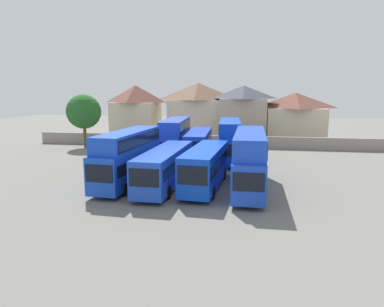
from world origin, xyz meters
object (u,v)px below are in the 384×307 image
at_px(bus_6, 199,143).
at_px(bus_7, 230,138).
at_px(house_terrace_left, 136,112).
at_px(house_terrace_far_right, 295,117).
at_px(tree_left_of_lot, 84,112).
at_px(bus_1, 128,155).
at_px(bus_3, 206,165).
at_px(bus_4, 250,158).
at_px(bus_5, 175,137).
at_px(house_terrace_right, 243,113).
at_px(bus_2, 165,165).
at_px(house_terrace_centre, 198,111).

distance_m(bus_6, bus_7, 3.93).
height_order(house_terrace_left, house_terrace_far_right, house_terrace_left).
distance_m(house_terrace_far_right, tree_left_of_lot, 34.22).
distance_m(bus_1, house_terrace_left, 32.30).
xyz_separation_m(bus_1, bus_3, (7.08, -0.09, -0.73)).
height_order(bus_4, bus_7, bus_4).
xyz_separation_m(bus_3, bus_5, (-5.43, 12.95, 0.78)).
xyz_separation_m(bus_6, house_terrace_right, (5.06, 17.62, 2.72)).
bearing_deg(bus_7, bus_5, -96.59).
bearing_deg(bus_2, bus_1, -92.58).
xyz_separation_m(bus_7, house_terrace_centre, (-6.72, 19.48, 2.22)).
relative_size(bus_1, bus_4, 0.94).
bearing_deg(bus_3, house_terrace_far_right, 164.42).
xyz_separation_m(bus_5, bus_6, (2.95, 0.03, -0.78)).
bearing_deg(bus_5, house_terrace_left, -151.83).
xyz_separation_m(bus_4, house_terrace_left, (-20.12, 30.94, 1.99)).
height_order(bus_1, bus_5, bus_5).
bearing_deg(house_terrace_centre, bus_2, -86.79).
bearing_deg(house_terrace_right, house_terrace_left, 178.89).
distance_m(bus_2, bus_7, 13.72).
bearing_deg(house_terrace_right, house_terrace_centre, 169.45).
distance_m(bus_3, house_terrace_far_right, 33.90).
bearing_deg(bus_4, house_terrace_right, -177.56).
relative_size(bus_4, house_terrace_right, 1.27).
distance_m(bus_6, tree_left_of_lot, 19.86).
bearing_deg(bus_4, house_terrace_centre, -163.89).
height_order(bus_1, house_terrace_right, house_terrace_right).
bearing_deg(house_terrace_left, bus_7, -46.07).
relative_size(bus_4, house_terrace_left, 1.26).
distance_m(bus_7, house_terrace_right, 18.15).
bearing_deg(bus_4, bus_1, -90.12).
xyz_separation_m(bus_1, bus_7, (8.43, 12.51, 0.03)).
bearing_deg(house_terrace_left, bus_3, -62.17).
relative_size(bus_1, bus_6, 0.97).
bearing_deg(bus_1, house_terrace_left, -159.45).
height_order(bus_1, bus_3, bus_1).
distance_m(bus_6, house_terrace_right, 18.53).
bearing_deg(house_terrace_centre, house_terrace_left, -174.21).
bearing_deg(bus_2, bus_7, 160.91).
distance_m(bus_1, tree_left_of_lot, 24.21).
height_order(bus_7, house_terrace_far_right, house_terrace_far_right).
bearing_deg(house_terrace_right, bus_1, -107.57).
bearing_deg(bus_5, bus_4, 32.44).
xyz_separation_m(bus_3, house_terrace_centre, (-5.37, 32.08, 2.98)).
height_order(bus_1, house_terrace_left, house_terrace_left).
xyz_separation_m(bus_2, bus_6, (1.07, 13.17, 0.10)).
distance_m(bus_7, tree_left_of_lot, 23.47).
height_order(bus_4, tree_left_of_lot, tree_left_of_lot).
distance_m(house_terrace_left, house_terrace_far_right, 27.54).
distance_m(bus_5, house_terrace_right, 19.48).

